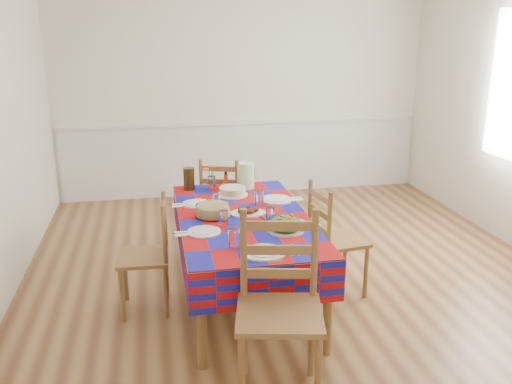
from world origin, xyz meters
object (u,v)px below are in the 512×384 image
(green_pitcher, at_px, (247,176))
(chair_left, at_px, (149,256))
(chair_right, at_px, (333,240))
(chair_near, at_px, (279,309))
(dining_table, at_px, (244,225))
(chair_far, at_px, (223,203))
(meat_platter, at_px, (248,211))
(tea_pitcher, at_px, (189,179))

(green_pitcher, bearing_deg, chair_left, -140.41)
(chair_left, relative_size, chair_right, 0.96)
(green_pitcher, height_order, chair_near, chair_near)
(green_pitcher, bearing_deg, dining_table, -101.74)
(chair_left, bearing_deg, dining_table, 92.37)
(green_pitcher, bearing_deg, chair_right, -51.75)
(chair_near, bearing_deg, chair_far, 102.37)
(dining_table, relative_size, chair_left, 2.05)
(meat_platter, relative_size, chair_right, 0.31)
(meat_platter, xyz_separation_m, green_pitcher, (0.11, 0.66, 0.09))
(chair_near, height_order, chair_far, chair_near)
(dining_table, xyz_separation_m, meat_platter, (0.04, 0.04, 0.10))
(chair_right, bearing_deg, chair_far, 24.59)
(tea_pitcher, relative_size, chair_left, 0.22)
(green_pitcher, xyz_separation_m, tea_pitcher, (-0.49, 0.05, -0.02))
(tea_pitcher, height_order, chair_far, tea_pitcher)
(dining_table, xyz_separation_m, green_pitcher, (0.15, 0.70, 0.19))
(green_pitcher, xyz_separation_m, chair_near, (-0.14, -1.81, -0.28))
(dining_table, distance_m, chair_near, 1.11)
(dining_table, xyz_separation_m, chair_near, (0.01, -1.11, -0.09))
(dining_table, height_order, chair_left, chair_left)
(meat_platter, bearing_deg, chair_right, -3.81)
(dining_table, distance_m, chair_left, 0.73)
(chair_far, xyz_separation_m, chair_right, (0.72, -1.12, 0.01))
(tea_pitcher, bearing_deg, chair_near, -79.24)
(chair_right, bearing_deg, chair_near, 139.71)
(dining_table, distance_m, chair_right, 0.73)
(tea_pitcher, relative_size, chair_right, 0.21)
(chair_near, bearing_deg, meat_platter, 100.37)
(chair_near, relative_size, chair_right, 1.18)
(tea_pitcher, bearing_deg, chair_left, -115.55)
(chair_far, height_order, chair_right, chair_right)
(dining_table, relative_size, chair_near, 1.67)
(tea_pitcher, xyz_separation_m, chair_near, (0.35, -1.86, -0.26))
(dining_table, distance_m, meat_platter, 0.11)
(tea_pitcher, height_order, chair_left, tea_pitcher)
(dining_table, xyz_separation_m, tea_pitcher, (-0.34, 0.76, 0.17))
(green_pitcher, bearing_deg, tea_pitcher, 173.86)
(green_pitcher, xyz_separation_m, chair_left, (-0.85, -0.70, -0.38))
(chair_near, distance_m, chair_far, 2.22)
(meat_platter, relative_size, chair_left, 0.32)
(dining_table, xyz_separation_m, chair_right, (0.70, -0.01, -0.17))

